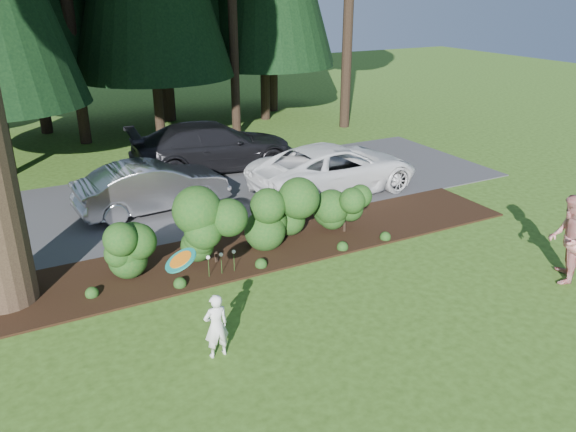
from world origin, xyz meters
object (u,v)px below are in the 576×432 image
object	(u,v)px
car_dark_suv	(213,146)
adult	(568,239)
frisbee	(181,260)
child	(216,326)
car_white_suv	(335,169)
car_silver_wagon	(152,186)

from	to	relation	value
car_dark_suv	adult	size ratio (longest dim) A/B	2.90
car_dark_suv	frisbee	world-z (taller)	frisbee
adult	child	bearing A→B (deg)	-48.16
car_dark_suv	car_white_suv	bearing A→B (deg)	-143.04
car_silver_wagon	child	xyz separation A→B (m)	(-0.89, -7.29, -0.13)
car_dark_suv	car_silver_wagon	bearing A→B (deg)	138.67
car_white_suv	frisbee	xyz separation A→B (m)	(-6.76, -6.00, 1.12)
frisbee	adult	bearing A→B (deg)	-7.81
car_silver_wagon	child	world-z (taller)	car_silver_wagon
car_silver_wagon	child	distance (m)	7.34
car_dark_suv	adult	distance (m)	11.70
car_white_suv	adult	bearing A→B (deg)	-172.95
frisbee	child	bearing A→B (deg)	-19.08
child	adult	size ratio (longest dim) A/B	0.61
car_silver_wagon	adult	world-z (taller)	adult
car_silver_wagon	frisbee	xyz separation A→B (m)	(-1.37, -7.12, 1.16)
frisbee	car_silver_wagon	bearing A→B (deg)	79.14
car_silver_wagon	car_white_suv	xyz separation A→B (m)	(5.39, -1.12, 0.05)
car_dark_suv	child	xyz separation A→B (m)	(-3.80, -10.10, -0.26)
adult	frisbee	world-z (taller)	frisbee
child	adult	bearing A→B (deg)	171.20
child	adult	distance (m)	7.72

